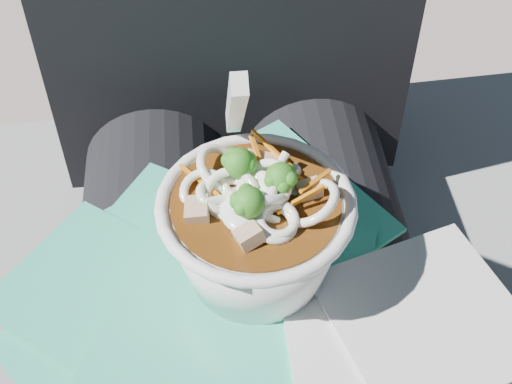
{
  "coord_description": "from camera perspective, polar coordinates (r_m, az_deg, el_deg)",
  "views": [
    {
      "loc": [
        -0.03,
        -0.29,
        1.01
      ],
      "look_at": [
        0.0,
        0.02,
        0.66
      ],
      "focal_mm": 50.0,
      "sensor_mm": 36.0,
      "label": 1
    }
  ],
  "objects": [
    {
      "name": "plastic_bag",
      "position": [
        0.53,
        -2.96,
        -7.77
      ],
      "size": [
        0.33,
        0.36,
        0.01
      ],
      "color": "#29AD89",
      "rests_on": "lap"
    },
    {
      "name": "napkins",
      "position": [
        0.5,
        12.01,
        -11.86
      ],
      "size": [
        0.18,
        0.18,
        0.01
      ],
      "color": "silver",
      "rests_on": "plastic_bag"
    },
    {
      "name": "stone_ledge",
      "position": [
        0.91,
        -0.92,
        -13.6
      ],
      "size": [
        1.03,
        0.56,
        0.43
      ],
      "primitive_type": "cube",
      "rotation": [
        0.0,
        0.0,
        0.06
      ],
      "color": "slate",
      "rests_on": "ground"
    },
    {
      "name": "lap",
      "position": [
        0.59,
        0.03,
        -12.91
      ],
      "size": [
        0.3,
        0.48,
        0.14
      ],
      "color": "black",
      "rests_on": "stone_ledge"
    },
    {
      "name": "udon_bowl",
      "position": [
        0.5,
        -0.03,
        -2.74
      ],
      "size": [
        0.16,
        0.16,
        0.18
      ],
      "color": "white",
      "rests_on": "plastic_bag"
    },
    {
      "name": "person_body",
      "position": [
        0.61,
        -0.8,
        -3.94
      ],
      "size": [
        0.34,
        0.94,
        0.97
      ],
      "color": "black",
      "rests_on": "ground"
    }
  ]
}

